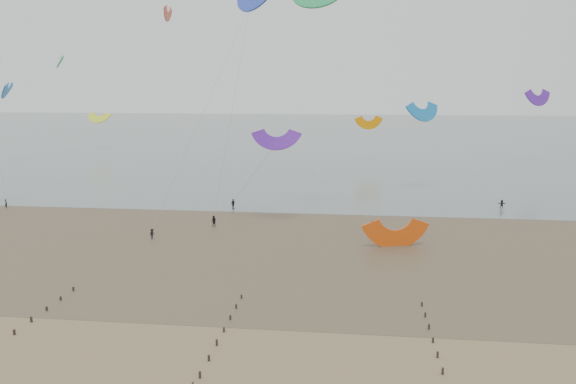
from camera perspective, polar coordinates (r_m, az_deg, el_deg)
The scene contains 6 objects.
ground at distance 48.66m, azimuth -12.42°, elevation -15.53°, with size 500.00×500.00×0.00m, color brown.
sea_and_shore at distance 80.69m, azimuth -7.28°, elevation -4.54°, with size 500.00×665.00×0.03m.
kitesurfer_lead at distance 109.73m, azimuth -26.72°, elevation -1.06°, with size 0.57×0.38×1.57m, color black.
kitesurfers at distance 90.60m, azimuth 7.77°, elevation -2.28°, with size 132.96×26.68×1.89m.
grounded_kite at distance 76.92m, azimuth 10.83°, elevation -5.43°, with size 7.60×3.98×5.79m, color #E04E0E, non-canonical shape.
kites_airborne at distance 135.22m, azimuth -4.40°, elevation 10.60°, with size 218.93×104.11×36.90m.
Camera 1 is at (14.88, -41.01, 21.56)m, focal length 35.00 mm.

